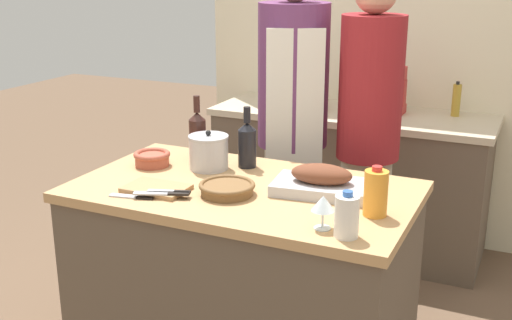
{
  "coord_description": "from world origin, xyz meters",
  "views": [
    {
      "loc": [
        1.07,
        -2.19,
        1.76
      ],
      "look_at": [
        0.0,
        0.12,
        0.97
      ],
      "focal_mm": 45.0,
      "sensor_mm": 36.0,
      "label": 1
    }
  ],
  "objects": [
    {
      "name": "knife_chef",
      "position": [
        -0.22,
        -0.25,
        0.91
      ],
      "size": [
        0.21,
        0.11,
        0.01
      ],
      "color": "#B7B7BC",
      "rests_on": "cutting_board"
    },
    {
      "name": "condiment_bottle_tall",
      "position": [
        -0.24,
        1.58,
        0.96
      ],
      "size": [
        0.05,
        0.05,
        0.17
      ],
      "color": "#332D28",
      "rests_on": "back_counter"
    },
    {
      "name": "stand_mixer",
      "position": [
        0.21,
        1.59,
        1.0
      ],
      "size": [
        0.18,
        0.14,
        0.28
      ],
      "color": "#B22323",
      "rests_on": "back_counter"
    },
    {
      "name": "condiment_bottle_short",
      "position": [
        -0.19,
        1.47,
        0.96
      ],
      "size": [
        0.06,
        0.06,
        0.16
      ],
      "color": "maroon",
      "rests_on": "back_counter"
    },
    {
      "name": "kitchen_island",
      "position": [
        0.0,
        0.0,
        0.45
      ],
      "size": [
        1.37,
        0.79,
        0.89
      ],
      "color": "brown",
      "rests_on": "ground_plane"
    },
    {
      "name": "condiment_bottle_extra",
      "position": [
        0.58,
        1.67,
        0.98
      ],
      "size": [
        0.05,
        0.05,
        0.21
      ],
      "color": "#B28E2D",
      "rests_on": "back_counter"
    },
    {
      "name": "roasting_pan",
      "position": [
        0.31,
        0.06,
        0.93
      ],
      "size": [
        0.4,
        0.27,
        0.12
      ],
      "color": "#BCBCC1",
      "rests_on": "kitchen_island"
    },
    {
      "name": "back_counter",
      "position": [
        0.0,
        1.52,
        0.44
      ],
      "size": [
        1.7,
        0.6,
        0.88
      ],
      "color": "brown",
      "rests_on": "ground_plane"
    },
    {
      "name": "mixing_bowl",
      "position": [
        -0.49,
        0.08,
        0.92
      ],
      "size": [
        0.16,
        0.16,
        0.06
      ],
      "color": "#A84C38",
      "rests_on": "kitchen_island"
    },
    {
      "name": "juice_jug",
      "position": [
        0.56,
        -0.07,
        0.97
      ],
      "size": [
        0.09,
        0.09,
        0.18
      ],
      "color": "orange",
      "rests_on": "kitchen_island"
    },
    {
      "name": "wicker_basket",
      "position": [
        -0.02,
        -0.11,
        0.92
      ],
      "size": [
        0.22,
        0.22,
        0.05
      ],
      "color": "brown",
      "rests_on": "kitchen_island"
    },
    {
      "name": "person_cook_guest",
      "position": [
        0.29,
        0.8,
        0.97
      ],
      "size": [
        0.31,
        0.31,
        1.73
      ],
      "rotation": [
        0.0,
        0.0,
        0.24
      ],
      "color": "beige",
      "rests_on": "ground_plane"
    },
    {
      "name": "back_wall",
      "position": [
        0.0,
        1.87,
        1.27
      ],
      "size": [
        2.2,
        0.1,
        2.55
      ],
      "color": "beige",
      "rests_on": "ground_plane"
    },
    {
      "name": "knife_bread",
      "position": [
        -0.21,
        -0.22,
        0.91
      ],
      "size": [
        0.17,
        0.08,
        0.01
      ],
      "color": "#B7B7BC",
      "rests_on": "cutting_board"
    },
    {
      "name": "cutting_board",
      "position": [
        -0.3,
        -0.19,
        0.9
      ],
      "size": [
        0.25,
        0.17,
        0.02
      ],
      "color": "#AD7F51",
      "rests_on": "kitchen_island"
    },
    {
      "name": "wine_glass_left",
      "position": [
        0.43,
        -0.27,
        0.98
      ],
      "size": [
        0.08,
        0.08,
        0.12
      ],
      "color": "silver",
      "rests_on": "kitchen_island"
    },
    {
      "name": "stock_pot",
      "position": [
        -0.24,
        0.15,
        0.96
      ],
      "size": [
        0.18,
        0.18,
        0.17
      ],
      "color": "#B7B7BC",
      "rests_on": "kitchen_island"
    },
    {
      "name": "milk_jug",
      "position": [
        0.52,
        -0.3,
        0.96
      ],
      "size": [
        0.08,
        0.08,
        0.16
      ],
      "color": "white",
      "rests_on": "kitchen_island"
    },
    {
      "name": "knife_paring",
      "position": [
        -0.33,
        -0.29,
        0.89
      ],
      "size": [
        0.18,
        0.06,
        0.01
      ],
      "color": "#B7B7BC",
      "rests_on": "kitchen_island"
    },
    {
      "name": "wine_bottle_green",
      "position": [
        -0.36,
        0.27,
        1.0
      ],
      "size": [
        0.08,
        0.08,
        0.29
      ],
      "color": "#381E19",
      "rests_on": "kitchen_island"
    },
    {
      "name": "wine_bottle_dark",
      "position": [
        -0.1,
        0.25,
        1.0
      ],
      "size": [
        0.08,
        0.08,
        0.27
      ],
      "color": "black",
      "rests_on": "kitchen_island"
    },
    {
      "name": "person_cook_aproned",
      "position": [
        -0.1,
        0.77,
        0.99
      ],
      "size": [
        0.38,
        0.4,
        1.78
      ],
      "rotation": [
        0.0,
        0.0,
        0.43
      ],
      "color": "beige",
      "rests_on": "ground_plane"
    }
  ]
}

